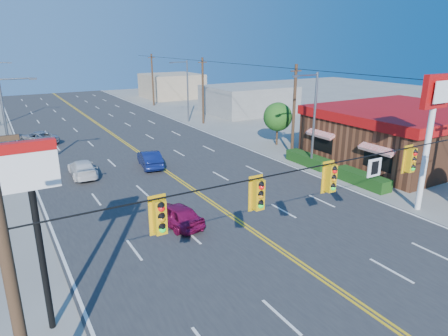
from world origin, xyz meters
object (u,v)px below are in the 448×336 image
kfc (403,134)px  car_white (82,169)px  pizza_hut_sign (33,200)px  car_silver (39,138)px  signal_span (350,187)px  kfc_pylon (432,116)px  car_blue (150,159)px  car_magenta (176,215)px

kfc → car_white: size_ratio=3.63×
pizza_hut_sign → car_silver: bearing=84.2°
signal_span → kfc: signal_span is taller
kfc_pylon → car_blue: kfc_pylon is taller
pizza_hut_sign → car_white: 18.73m
car_blue → car_white: bearing=5.4°
signal_span → car_magenta: signal_span is taller
kfc_pylon → car_silver: size_ratio=1.78×
pizza_hut_sign → car_silver: size_ratio=1.44×
car_magenta → kfc_pylon: bearing=147.5°
kfc → car_silver: bearing=140.6°
car_magenta → car_silver: 25.62m
car_magenta → car_white: car_magenta is taller
signal_span → car_magenta: bearing=109.0°
kfc_pylon → kfc: bearing=42.0°
kfc_pylon → car_magenta: (-14.43, 5.59, -5.37)m
pizza_hut_sign → car_blue: 20.52m
signal_span → car_white: signal_span is taller
car_blue → car_white: (-5.49, 0.35, -0.06)m
kfc_pylon → pizza_hut_sign: 22.02m
signal_span → pizza_hut_sign: (-10.88, 4.00, 0.30)m
kfc_pylon → pizza_hut_sign: size_ratio=1.24×
signal_span → kfc_pylon: (11.12, 4.00, 1.16)m
pizza_hut_sign → kfc: bearing=14.5°
kfc → pizza_hut_sign: pizza_hut_sign is taller
car_silver → kfc_pylon: bearing=99.0°
kfc → kfc_pylon: (-8.90, -8.00, 3.66)m
kfc → pizza_hut_sign: 32.04m
signal_span → car_magenta: 10.98m
kfc_pylon → car_silver: kfc_pylon is taller
kfc → car_blue: bearing=156.0°
pizza_hut_sign → car_white: bearing=74.7°
car_magenta → car_silver: bearing=-91.4°
pizza_hut_sign → car_blue: (10.30, 17.17, -4.47)m
kfc_pylon → car_magenta: kfc_pylon is taller
kfc → car_blue: (-20.60, 9.17, -1.67)m
car_magenta → car_blue: car_blue is taller
signal_span → car_silver: size_ratio=5.10×
car_white → pizza_hut_sign: bearing=76.8°
pizza_hut_sign → car_silver: (3.15, 30.83, -4.52)m
car_magenta → car_blue: 11.90m
car_blue → car_white: size_ratio=0.96×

